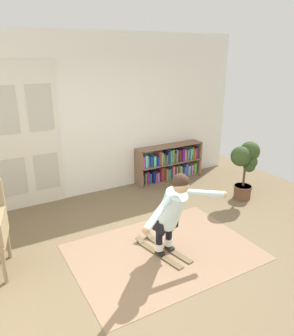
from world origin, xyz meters
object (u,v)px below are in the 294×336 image
(bookshelf, at_px, (169,164))
(potted_plant, at_px, (245,163))
(skis_pair, at_px, (162,250))
(person_skier, at_px, (173,208))

(bookshelf, xyz_separation_m, potted_plant, (0.66, -1.46, 0.34))
(bookshelf, xyz_separation_m, skis_pair, (-1.52, -2.16, -0.32))
(bookshelf, height_order, skis_pair, bookshelf)
(skis_pair, distance_m, person_skier, 0.71)
(potted_plant, bearing_deg, skis_pair, -162.22)
(bookshelf, xyz_separation_m, person_skier, (-1.49, -2.33, 0.37))
(potted_plant, bearing_deg, person_skier, -157.91)
(potted_plant, xyz_separation_m, person_skier, (-2.14, -0.87, 0.03))
(bookshelf, relative_size, potted_plant, 1.39)
(potted_plant, distance_m, skis_pair, 2.38)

